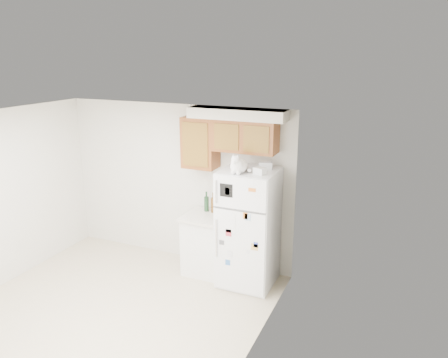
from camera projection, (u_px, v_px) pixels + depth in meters
The scene contains 9 objects.
ground_plane at pixel (103, 320), 5.50m from camera, with size 3.80×4.00×0.01m, color #C5B597.
room_shell at pixel (114, 189), 5.20m from camera, with size 3.84×4.04×2.52m.
refrigerator at pixel (248, 228), 6.17m from camera, with size 0.76×0.78×1.70m.
base_counter at pixel (207, 243), 6.60m from camera, with size 0.64×0.64×0.92m.
cat at pixel (238, 165), 5.76m from camera, with size 0.27×0.40×0.28m.
storage_box_back at pixel (265, 165), 5.98m from camera, with size 0.18×0.13×0.10m, color white.
storage_box_front at pixel (260, 171), 5.73m from camera, with size 0.15×0.11×0.09m, color white.
bottle_green at pixel (206, 201), 6.59m from camera, with size 0.07×0.07×0.31m, color #19381E, non-canonical shape.
bottle_amber at pixel (213, 203), 6.54m from camera, with size 0.07×0.07×0.31m, color #593814, non-canonical shape.
Camera 1 is at (3.29, -3.79, 3.25)m, focal length 35.00 mm.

